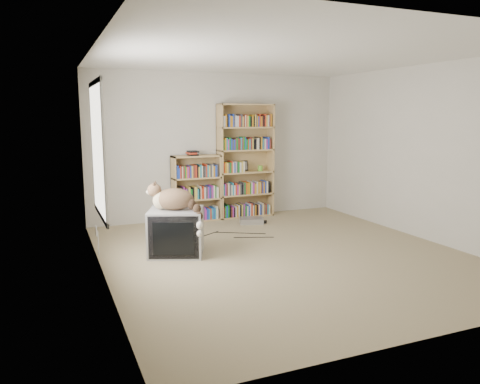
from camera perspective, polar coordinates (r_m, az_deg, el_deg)
name	(u,v)px	position (r m, az deg, el deg)	size (l,w,h in m)	color
floor	(284,255)	(6.14, 5.41, -7.60)	(4.50, 5.00, 0.01)	tan
wall_back	(218,146)	(8.18, -2.73, 5.58)	(4.50, 0.02, 2.50)	beige
wall_front	(440,186)	(3.89, 23.22, 0.73)	(4.50, 0.02, 2.50)	beige
wall_left	(100,166)	(5.23, -16.75, 3.10)	(0.02, 5.00, 2.50)	beige
wall_right	(424,153)	(7.23, 21.57, 4.46)	(0.02, 5.00, 2.50)	beige
ceiling	(287,55)	(5.92, 5.79, 16.26)	(4.50, 5.00, 0.02)	white
window	(98,150)	(5.41, -16.92, 4.89)	(0.02, 1.22, 1.52)	white
crt_tv	(176,232)	(6.12, -7.78, -4.83)	(0.85, 0.82, 0.59)	#999A9C
cat	(177,202)	(5.97, -7.64, -1.27)	(0.69, 0.75, 0.61)	#372516
bookcase_tall	(245,164)	(8.24, 0.63, 3.42)	(0.99, 0.30, 1.98)	tan
bookcase_short	(196,191)	(7.99, -5.38, 0.14)	(0.81, 0.30, 1.12)	tan
book_stack	(192,153)	(7.88, -5.82, 4.74)	(0.19, 0.24, 0.08)	red
green_mug	(260,168)	(8.35, 2.45, 2.93)	(0.09, 0.09, 0.09)	#6AB333
framed_print	(244,166)	(8.32, 0.50, 3.23)	(0.14, 0.01, 0.18)	black
dvd_player	(251,221)	(7.82, 1.38, -3.51)	(0.39, 0.28, 0.09)	#ACADB1
wall_outlet	(96,231)	(6.28, -17.12, -4.54)	(0.01, 0.08, 0.13)	silver
floor_cables	(234,234)	(7.11, -0.71, -5.14)	(1.20, 0.70, 0.01)	black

